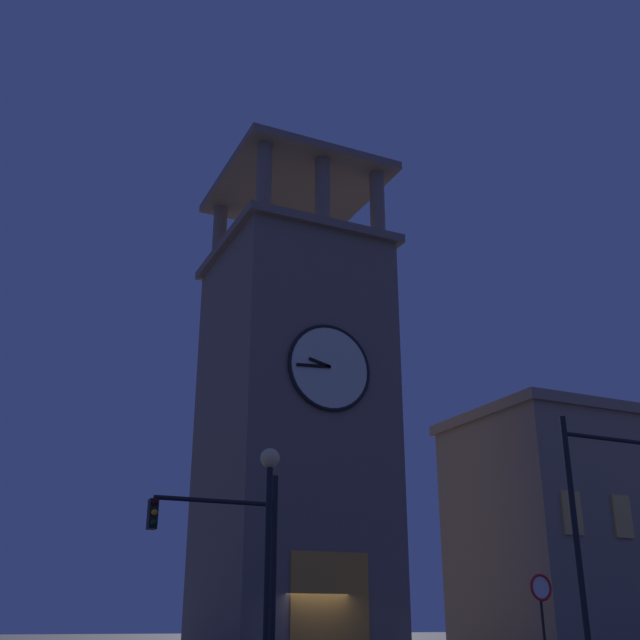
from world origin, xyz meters
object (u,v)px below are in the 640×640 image
adjacent_wing_building (628,535)px  street_lamp (269,519)px  traffic_signal_near (232,546)px  traffic_signal_mid (605,504)px  no_horn_sign (541,596)px  clocktower (293,429)px

adjacent_wing_building → street_lamp: adjacent_wing_building is taller
traffic_signal_near → traffic_signal_mid: size_ratio=0.77×
traffic_signal_mid → traffic_signal_near: bearing=-21.5°
traffic_signal_mid → street_lamp: traffic_signal_mid is taller
traffic_signal_near → street_lamp: 3.91m
adjacent_wing_building → street_lamp: 27.73m
adjacent_wing_building → street_lamp: size_ratio=3.33×
traffic_signal_near → no_horn_sign: 9.51m
clocktower → traffic_signal_mid: (-2.94, 15.00, -4.99)m
traffic_signal_near → street_lamp: traffic_signal_near is taller
adjacent_wing_building → no_horn_sign: size_ratio=5.98×
clocktower → no_horn_sign: 14.31m
no_horn_sign → traffic_signal_near: bearing=-4.0°
traffic_signal_mid → no_horn_sign: bearing=-90.6°
clocktower → street_lamp: clocktower is taller
traffic_signal_near → street_lamp: size_ratio=1.02×
no_horn_sign → traffic_signal_mid: bearing=89.4°
clocktower → adjacent_wing_building: (-17.23, 1.75, -3.98)m
traffic_signal_near → traffic_signal_mid: bearing=158.5°
adjacent_wing_building → traffic_signal_mid: bearing=42.8°
traffic_signal_near → traffic_signal_mid: traffic_signal_mid is taller
traffic_signal_mid → street_lamp: (9.90, 0.16, -0.92)m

